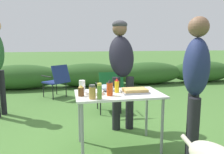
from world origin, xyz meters
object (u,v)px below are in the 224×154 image
Objects in this scene: hot_sauce_bottle at (110,88)px; camp_chair_green_behind_table at (110,90)px; paper_cup_stack at (82,86)px; spice_jar at (92,92)px; relish_jar at (99,91)px; mustard_bottle at (117,86)px; camp_chair_near_hedge at (57,79)px; folding_table at (119,99)px; standing_person_in_dark_puffer at (196,78)px; mixing_bowl at (106,88)px; beer_bottle at (81,91)px; food_tray at (135,91)px; plate_stack at (94,92)px; standing_person_in_olive_jacket at (121,61)px.

hot_sauce_bottle reaches higher than camp_chair_green_behind_table.
paper_cup_stack is 0.91× the size of spice_jar.
relish_jar reaches higher than camp_chair_green_behind_table.
camp_chair_near_hedge is (-0.88, 2.82, -0.36)m from mustard_bottle.
camp_chair_green_behind_table is at bearing -92.66° from camp_chair_near_hedge.
folding_table is 0.66× the size of standing_person_in_dark_puffer.
mustard_bottle is 0.19m from hot_sauce_bottle.
folding_table is 0.51m from paper_cup_stack.
hot_sauce_bottle reaches higher than mixing_bowl.
beer_bottle is at bearing -167.67° from mustard_bottle.
camp_chair_near_hedge is (-1.10, 2.89, -0.30)m from food_tray.
camp_chair_near_hedge reaches higher than plate_stack.
relish_jar reaches higher than beer_bottle.
mustard_bottle reaches higher than mixing_bowl.
mustard_bottle is 0.76m from standing_person_in_olive_jacket.
beer_bottle is (-0.69, -0.03, 0.04)m from food_tray.
standing_person_in_dark_puffer is at bearing -73.56° from camp_chair_green_behind_table.
camp_chair_green_behind_table is (0.45, 1.67, -0.36)m from relish_jar.
relish_jar is at bearing -68.72° from paper_cup_stack.
mixing_bowl is 2.81m from camp_chair_near_hedge.
plate_stack is at bearing 77.93° from spice_jar.
beer_bottle is (-0.17, -0.07, 0.04)m from plate_stack.
camp_chair_near_hedge is (-0.44, 2.68, -0.35)m from paper_cup_stack.
standing_person_in_dark_puffer is at bearing -66.13° from standing_person_in_olive_jacket.
spice_jar is (-0.23, -0.40, 0.04)m from mixing_bowl.
plate_stack is 1.73× the size of beer_bottle.
plate_stack is at bearing -138.06° from mixing_bowl.
camp_chair_near_hedge is at bearing 117.87° from standing_person_in_olive_jacket.
paper_cup_stack reaches higher than camp_chair_near_hedge.
beer_bottle is at bearing -156.17° from plate_stack.
relish_jar is 3.19m from camp_chair_near_hedge.
relish_jar is 0.39m from mustard_bottle.
camp_chair_near_hedge is (-0.58, 2.85, -0.29)m from plate_stack.
hot_sauce_bottle is at bearing -130.11° from mustard_bottle.
relish_jar is at bearing -116.89° from standing_person_in_olive_jacket.
beer_bottle is at bearing 172.91° from hot_sauce_bottle.
paper_cup_stack reaches higher than beer_bottle.
standing_person_in_olive_jacket reaches higher than hot_sauce_bottle.
hot_sauce_bottle is at bearing -90.51° from mixing_bowl.
paper_cup_stack is at bearing 102.27° from spice_jar.
hot_sauce_bottle reaches higher than mustard_bottle.
hot_sauce_bottle is 0.24× the size of camp_chair_green_behind_table.
food_tray is 1.45× the size of plate_stack.
beer_bottle is (-0.35, -0.23, 0.02)m from mixing_bowl.
standing_person_in_olive_jacket is 1.35m from standing_person_in_dark_puffer.
paper_cup_stack is (-0.14, 0.17, 0.05)m from plate_stack.
spice_jar is at bearing 162.96° from relish_jar.
camp_chair_near_hedge reaches higher than mixing_bowl.
paper_cup_stack is at bearing -92.14° from standing_person_in_dark_puffer.
mustard_bottle is (0.27, 0.29, -0.00)m from relish_jar.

